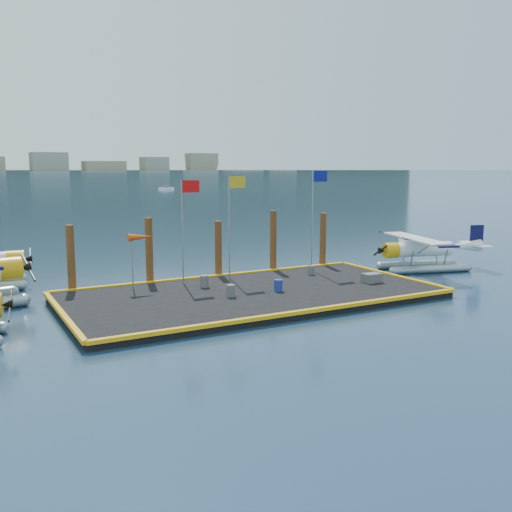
{
  "coord_description": "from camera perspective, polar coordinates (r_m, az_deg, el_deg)",
  "views": [
    {
      "loc": [
        -14.34,
        -26.94,
        7.21
      ],
      "look_at": [
        1.36,
        2.0,
        2.0
      ],
      "focal_mm": 40.0,
      "sensor_mm": 36.0,
      "label": 1
    }
  ],
  "objects": [
    {
      "name": "ground",
      "position": [
        31.36,
        -0.44,
        -4.3
      ],
      "size": [
        4000.0,
        4000.0,
        0.0
      ],
      "primitive_type": "plane",
      "color": "#162C44",
      "rests_on": "ground"
    },
    {
      "name": "dock",
      "position": [
        31.31,
        -0.44,
        -3.94
      ],
      "size": [
        20.0,
        10.0,
        0.4
      ],
      "primitive_type": "cube",
      "color": "black",
      "rests_on": "ground"
    },
    {
      "name": "dock_bumpers",
      "position": [
        31.25,
        -0.44,
        -3.42
      ],
      "size": [
        20.25,
        10.25,
        0.18
      ],
      "primitive_type": null,
      "color": "#EDA40D",
      "rests_on": "dock"
    },
    {
      "name": "far_backdrop",
      "position": [
        1782.68,
        -20.51,
        8.51
      ],
      "size": [
        3050.0,
        2050.0,
        810.0
      ],
      "color": "black",
      "rests_on": "ground"
    },
    {
      "name": "seaplane_d",
      "position": [
        41.06,
        16.05,
        0.43
      ],
      "size": [
        8.08,
        8.7,
        3.1
      ],
      "rotation": [
        0.0,
        0.0,
        1.3
      ],
      "color": "#98A0A6",
      "rests_on": "ground"
    },
    {
      "name": "drum_0",
      "position": [
        32.45,
        -5.19,
        -2.54
      ],
      "size": [
        0.48,
        0.48,
        0.68
      ],
      "primitive_type": "cylinder",
      "color": "#545358",
      "rests_on": "dock"
    },
    {
      "name": "drum_1",
      "position": [
        31.35,
        2.24,
        -2.95
      ],
      "size": [
        0.46,
        0.46,
        0.65
      ],
      "primitive_type": "cylinder",
      "color": "navy",
      "rests_on": "dock"
    },
    {
      "name": "drum_3",
      "position": [
        30.05,
        -2.54,
        -3.49
      ],
      "size": [
        0.46,
        0.46,
        0.64
      ],
      "primitive_type": "cylinder",
      "color": "#545358",
      "rests_on": "dock"
    },
    {
      "name": "drum_4",
      "position": [
        36.29,
        5.5,
        -1.41
      ],
      "size": [
        0.4,
        0.4,
        0.57
      ],
      "primitive_type": "cylinder",
      "color": "#545358",
      "rests_on": "dock"
    },
    {
      "name": "crate",
      "position": [
        34.37,
        11.5,
        -2.16
      ],
      "size": [
        1.08,
        0.72,
        0.54
      ],
      "primitive_type": "cube",
      "color": "#545358",
      "rests_on": "dock"
    },
    {
      "name": "flagpole_red",
      "position": [
        33.14,
        -7.07,
        4.05
      ],
      "size": [
        1.14,
        0.08,
        6.0
      ],
      "color": "gray",
      "rests_on": "dock"
    },
    {
      "name": "flagpole_yellow",
      "position": [
        34.33,
        -2.4,
        4.48
      ],
      "size": [
        1.14,
        0.08,
        6.2
      ],
      "color": "gray",
      "rests_on": "dock"
    },
    {
      "name": "flagpole_blue",
      "position": [
        37.33,
        5.92,
        5.07
      ],
      "size": [
        1.14,
        0.08,
        6.5
      ],
      "color": "gray",
      "rests_on": "dock"
    },
    {
      "name": "windsock",
      "position": [
        32.37,
        -11.53,
        1.75
      ],
      "size": [
        1.4,
        0.44,
        3.12
      ],
      "color": "gray",
      "rests_on": "dock"
    },
    {
      "name": "piling_0",
      "position": [
        33.27,
        -18.01,
        -0.46
      ],
      "size": [
        0.44,
        0.44,
        4.0
      ],
      "primitive_type": "cylinder",
      "color": "#4B2A15",
      "rests_on": "ground"
    },
    {
      "name": "piling_1",
      "position": [
        34.34,
        -10.62,
        0.28
      ],
      "size": [
        0.44,
        0.44,
        4.2
      ],
      "primitive_type": "cylinder",
      "color": "#4B2A15",
      "rests_on": "ground"
    },
    {
      "name": "piling_2",
      "position": [
        35.98,
        -3.78,
        0.49
      ],
      "size": [
        0.44,
        0.44,
        3.8
      ],
      "primitive_type": "cylinder",
      "color": "#4B2A15",
      "rests_on": "ground"
    },
    {
      "name": "piling_3",
      "position": [
        37.77,
        1.73,
        1.29
      ],
      "size": [
        0.44,
        0.44,
        4.3
      ],
      "primitive_type": "cylinder",
      "color": "#4B2A15",
      "rests_on": "ground"
    },
    {
      "name": "piling_4",
      "position": [
        39.93,
        6.7,
        1.44
      ],
      "size": [
        0.44,
        0.44,
        4.0
      ],
      "primitive_type": "cylinder",
      "color": "#4B2A15",
      "rests_on": "ground"
    }
  ]
}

